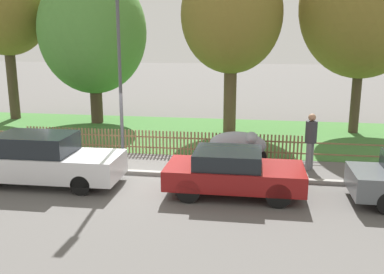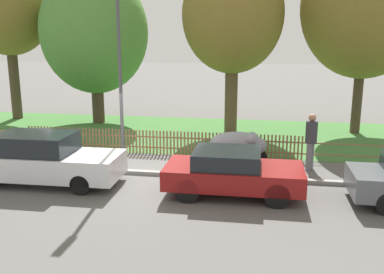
# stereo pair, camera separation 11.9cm
# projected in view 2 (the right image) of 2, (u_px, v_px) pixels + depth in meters

# --- Properties ---
(ground_plane) EXTENTS (120.00, 120.00, 0.00)m
(ground_plane) POSITION_uv_depth(u_px,v_px,m) (139.00, 175.00, 13.52)
(ground_plane) COLOR #565451
(kerb_stone) EXTENTS (39.27, 0.20, 0.12)m
(kerb_stone) POSITION_uv_depth(u_px,v_px,m) (140.00, 172.00, 13.60)
(kerb_stone) COLOR gray
(kerb_stone) RESTS_ON ground
(grass_strip) EXTENTS (39.27, 7.46, 0.01)m
(grass_strip) POSITION_uv_depth(u_px,v_px,m) (178.00, 133.00, 19.52)
(grass_strip) COLOR #3D7033
(grass_strip) RESTS_ON ground
(park_fence) EXTENTS (39.27, 0.05, 0.90)m
(park_fence) POSITION_uv_depth(u_px,v_px,m) (159.00, 142.00, 15.86)
(park_fence) COLOR olive
(park_fence) RESTS_ON ground
(parked_car_black_saloon) EXTENTS (4.62, 1.75, 1.51)m
(parked_car_black_saloon) POSITION_uv_depth(u_px,v_px,m) (42.00, 159.00, 12.62)
(parked_car_black_saloon) COLOR silver
(parked_car_black_saloon) RESTS_ON ground
(parked_car_navy_estate) EXTENTS (3.77, 1.78, 1.26)m
(parked_car_navy_estate) POSITION_uv_depth(u_px,v_px,m) (232.00, 172.00, 11.73)
(parked_car_navy_estate) COLOR maroon
(parked_car_navy_estate) RESTS_ON ground
(covered_motorcycle) EXTENTS (2.02, 0.74, 1.11)m
(covered_motorcycle) POSITION_uv_depth(u_px,v_px,m) (239.00, 145.00, 14.68)
(covered_motorcycle) COLOR black
(covered_motorcycle) RESTS_ON ground
(tree_nearest_kerb) EXTENTS (4.43, 4.43, 8.42)m
(tree_nearest_kerb) POSITION_uv_depth(u_px,v_px,m) (7.00, 6.00, 21.73)
(tree_nearest_kerb) COLOR #473828
(tree_nearest_kerb) RESTS_ON ground
(tree_behind_motorcycle) EXTENTS (5.23, 5.23, 7.53)m
(tree_behind_motorcycle) POSITION_uv_depth(u_px,v_px,m) (95.00, 32.00, 20.91)
(tree_behind_motorcycle) COLOR #473828
(tree_behind_motorcycle) RESTS_ON ground
(tree_mid_park) EXTENTS (4.45, 4.45, 7.79)m
(tree_mid_park) POSITION_uv_depth(u_px,v_px,m) (233.00, 15.00, 18.64)
(tree_mid_park) COLOR brown
(tree_mid_park) RESTS_ON ground
(tree_far_left) EXTENTS (5.47, 5.47, 8.76)m
(tree_far_left) POSITION_uv_depth(u_px,v_px,m) (366.00, 5.00, 18.26)
(tree_far_left) COLOR #473828
(tree_far_left) RESTS_ON ground
(pedestrian_near_fence) EXTENTS (0.50, 0.50, 1.86)m
(pedestrian_near_fence) POSITION_uv_depth(u_px,v_px,m) (311.00, 138.00, 13.87)
(pedestrian_near_fence) COLOR slate
(pedestrian_near_fence) RESTS_ON ground
(street_lamp) EXTENTS (0.20, 0.79, 6.22)m
(street_lamp) POSITION_uv_depth(u_px,v_px,m) (118.00, 50.00, 13.42)
(street_lamp) COLOR #47474C
(street_lamp) RESTS_ON ground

